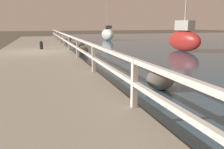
{
  "coord_description": "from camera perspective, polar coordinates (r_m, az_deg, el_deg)",
  "views": [
    {
      "loc": [
        0.4,
        -13.22,
        1.81
      ],
      "look_at": [
        3.61,
        -3.22,
        -0.58
      ],
      "focal_mm": 35.0,
      "sensor_mm": 36.0,
      "label": 1
    }
  ],
  "objects": [
    {
      "name": "ground_plane",
      "position": [
        13.35,
        -19.39,
        4.31
      ],
      "size": [
        120.0,
        120.0,
        0.0
      ],
      "primitive_type": "plane",
      "color": "#4C473D"
    },
    {
      "name": "dock_walkway",
      "position": [
        13.33,
        -19.45,
        5.0
      ],
      "size": [
        4.09,
        36.0,
        0.33
      ],
      "color": "gray",
      "rests_on": "ground"
    },
    {
      "name": "railing",
      "position": [
        13.34,
        -11.24,
        8.87
      ],
      "size": [
        0.1,
        32.5,
        0.9
      ],
      "color": "white",
      "rests_on": "dock_walkway"
    },
    {
      "name": "boulder_downstream",
      "position": [
        19.58,
        -9.67,
        7.94
      ],
      "size": [
        0.55,
        0.5,
        0.41
      ],
      "color": "gray",
      "rests_on": "ground"
    },
    {
      "name": "boulder_upstream",
      "position": [
        6.33,
        12.51,
        -1.28
      ],
      "size": [
        0.8,
        0.72,
        0.6
      ],
      "color": "#666056",
      "rests_on": "ground"
    },
    {
      "name": "boulder_water_edge",
      "position": [
        16.13,
        -7.6,
        6.79
      ],
      "size": [
        0.39,
        0.35,
        0.29
      ],
      "color": "slate",
      "rests_on": "ground"
    },
    {
      "name": "boulder_mid_strip",
      "position": [
        18.4,
        -8.3,
        7.9
      ],
      "size": [
        0.73,
        0.66,
        0.55
      ],
      "color": "gray",
      "rests_on": "ground"
    },
    {
      "name": "boulder_far_strip",
      "position": [
        13.89,
        -7.61,
        6.32
      ],
      "size": [
        0.7,
        0.63,
        0.53
      ],
      "color": "slate",
      "rests_on": "ground"
    },
    {
      "name": "boulder_near_dock",
      "position": [
        25.56,
        -11.33,
        9.13
      ],
      "size": [
        0.74,
        0.66,
        0.55
      ],
      "color": "slate",
      "rests_on": "ground"
    },
    {
      "name": "mooring_bollard",
      "position": [
        14.44,
        -18.0,
        7.34
      ],
      "size": [
        0.2,
        0.2,
        0.52
      ],
      "color": "black",
      "rests_on": "dock_walkway"
    },
    {
      "name": "sailboat_red",
      "position": [
        16.28,
        18.22,
        8.97
      ],
      "size": [
        1.27,
        3.15,
        7.59
      ],
      "rotation": [
        0.0,
        0.0,
        0.12
      ],
      "color": "red",
      "rests_on": "water_surface"
    },
    {
      "name": "sailboat_white",
      "position": [
        26.72,
        -1.18,
        10.57
      ],
      "size": [
        1.26,
        3.09,
        5.28
      ],
      "rotation": [
        0.0,
        0.0,
        0.06
      ],
      "color": "white",
      "rests_on": "water_surface"
    }
  ]
}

